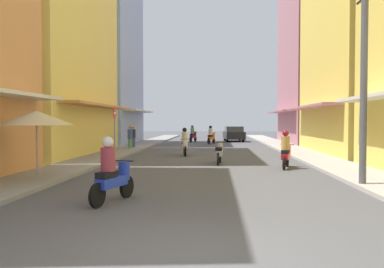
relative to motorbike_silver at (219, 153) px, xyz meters
name	(u,v)px	position (x,y,z in m)	size (l,w,h in m)	color
ground_plane	(209,152)	(-0.57, 7.06, -0.50)	(103.01, 103.01, 0.00)	#4C4C4F
sidewalk_left	(124,150)	(-6.07, 7.06, -0.44)	(2.10, 54.82, 0.12)	gray
sidewalk_right	(297,151)	(4.92, 7.06, -0.44)	(2.10, 54.82, 0.12)	#ADA89E
building_left_mid	(40,15)	(-10.11, 3.95, 7.46)	(7.05, 11.19, 15.94)	#EFD159
building_left_far	(98,60)	(-10.11, 14.95, 6.62)	(7.05, 9.04, 14.25)	#8CA5CC
building_right_mid	(370,61)	(8.97, 6.08, 4.98)	(7.05, 10.67, 10.97)	#EFD159
building_right_far	(322,50)	(8.97, 16.99, 7.61)	(7.05, 10.04, 16.23)	#B7727F
motorbike_silver	(219,153)	(0.00, 0.00, 0.00)	(0.55, 1.81, 0.96)	black
motorbike_orange	(211,136)	(-0.57, 15.69, 0.20)	(0.75, 1.74, 1.58)	black
motorbike_blue	(112,173)	(-2.60, -8.73, 0.20)	(0.74, 1.74, 1.58)	black
motorbike_white	(185,143)	(-1.92, 4.29, 0.20)	(0.55, 1.81, 1.58)	black
motorbike_maroon	(193,134)	(-2.31, 18.75, 0.20)	(0.70, 1.76, 1.58)	black
motorbike_red	(286,151)	(2.72, -1.56, 0.20)	(0.69, 1.76, 1.58)	black
parked_car	(234,134)	(1.55, 20.13, 0.24)	(2.05, 4.22, 1.45)	black
pedestrian_midway	(133,137)	(-5.98, 9.46, 0.31)	(0.34, 0.34, 1.63)	#334C8C
pedestrian_crossing	(130,138)	(-5.92, 8.19, 0.32)	(0.34, 0.34, 1.65)	#598C59
vendor_umbrella	(37,118)	(-5.74, -5.92, 1.53)	(2.28, 2.28, 2.26)	#99999E
utility_pole	(364,80)	(4.12, -6.17, 2.62)	(0.20, 1.20, 6.10)	#4C4C4F
street_sign_no_entry	(115,126)	(-5.17, 1.33, 1.21)	(0.07, 0.60, 2.65)	gray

